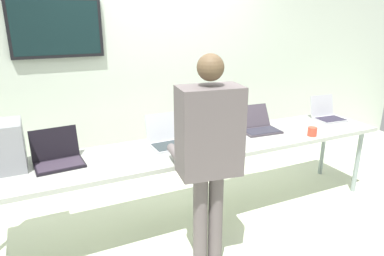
{
  "coord_description": "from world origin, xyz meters",
  "views": [
    {
      "loc": [
        -1.33,
        -2.64,
        1.89
      ],
      "look_at": [
        -0.02,
        0.15,
        0.88
      ],
      "focal_mm": 32.27,
      "sensor_mm": 36.0,
      "label": 1
    }
  ],
  "objects": [
    {
      "name": "back_wall",
      "position": [
        -0.03,
        1.13,
        1.25
      ],
      "size": [
        8.0,
        0.11,
        2.48
      ],
      "color": "beige",
      "rests_on": "ground"
    },
    {
      "name": "laptop_station_0",
      "position": [
        -1.22,
        0.09,
        0.83
      ],
      "size": [
        0.39,
        0.34,
        0.27
      ],
      "color": "black",
      "rests_on": "workbench"
    },
    {
      "name": "ground",
      "position": [
        0.0,
        0.0,
        -0.02
      ],
      "size": [
        8.0,
        8.0,
        0.04
      ],
      "primitive_type": "cube",
      "color": "beige"
    },
    {
      "name": "laptop_station_3",
      "position": [
        1.65,
        0.12,
        0.83
      ],
      "size": [
        0.33,
        0.32,
        0.26
      ],
      "color": "#AEAEB5",
      "rests_on": "workbench"
    },
    {
      "name": "laptop_station_2",
      "position": [
        0.71,
        0.12,
        0.82
      ],
      "size": [
        0.4,
        0.39,
        0.23
      ],
      "color": "#3C363E",
      "rests_on": "workbench"
    },
    {
      "name": "laptop_station_1",
      "position": [
        -0.27,
        0.12,
        0.83
      ],
      "size": [
        0.36,
        0.34,
        0.27
      ],
      "color": "#B1B3BB",
      "rests_on": "workbench"
    },
    {
      "name": "person",
      "position": [
        -0.25,
        -0.62,
        1.0
      ],
      "size": [
        0.49,
        0.63,
        1.66
      ],
      "color": "#605757",
      "rests_on": "ground"
    },
    {
      "name": "workbench",
      "position": [
        0.0,
        0.0,
        0.72
      ],
      "size": [
        3.8,
        0.7,
        0.77
      ],
      "color": "#A7AAA0",
      "rests_on": "ground"
    },
    {
      "name": "coffee_mug",
      "position": [
        1.09,
        -0.25,
        0.81
      ],
      "size": [
        0.09,
        0.09,
        0.09
      ],
      "color": "#D5442F",
      "rests_on": "workbench"
    }
  ]
}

